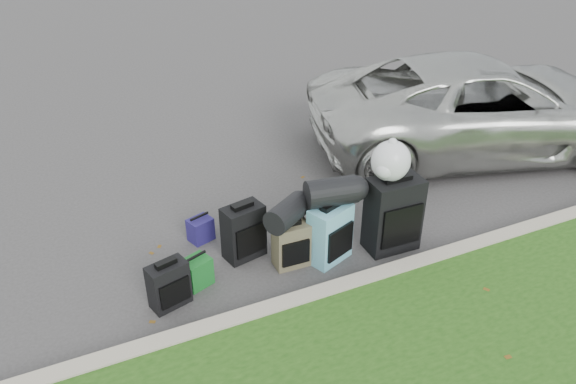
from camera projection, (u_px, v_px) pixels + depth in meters
name	position (u px, v px, depth m)	size (l,w,h in m)	color
ground	(303.00, 240.00, 6.34)	(120.00, 120.00, 0.00)	#383535
curb	(348.00, 287.00, 5.52)	(120.00, 0.18, 0.15)	#9E937F
suv	(481.00, 106.00, 8.03)	(2.26, 4.90, 1.36)	#B7B7B2
suitcase_small_black	(169.00, 285.00, 5.31)	(0.37, 0.21, 0.47)	black
suitcase_large_black_left	(244.00, 232.00, 5.95)	(0.43, 0.26, 0.61)	black
suitcase_olive	(291.00, 245.00, 5.84)	(0.36, 0.23, 0.50)	#47412D
suitcase_teal	(330.00, 234.00, 5.89)	(0.45, 0.27, 0.65)	teal
suitcase_large_black_right	(393.00, 214.00, 6.03)	(0.56, 0.34, 0.85)	black
tote_green	(197.00, 272.00, 5.61)	(0.27, 0.22, 0.31)	#166321
tote_navy	(201.00, 229.00, 6.29)	(0.25, 0.20, 0.27)	navy
duffel_left	(288.00, 213.00, 5.66)	(0.27, 0.27, 0.50)	black
duffel_right	(332.00, 192.00, 5.71)	(0.29, 0.29, 0.53)	black
trash_bag	(391.00, 161.00, 5.73)	(0.42, 0.42, 0.42)	white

